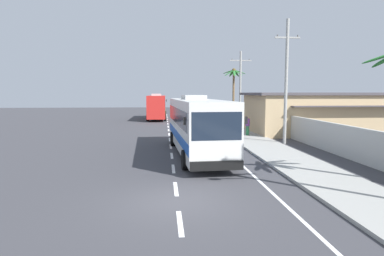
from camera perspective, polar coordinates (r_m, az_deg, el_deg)
The scene contains 14 objects.
ground_plane at distance 12.23m, azimuth -2.55°, elevation -12.67°, with size 160.00×160.00×0.00m, color #3A3A3F.
sidewalk_kerb at distance 23.08m, azimuth 13.56°, elevation -3.72°, with size 3.20×90.00×0.14m, color #999993.
lane_markings at distance 26.71m, azimuth 1.09°, elevation -2.37°, with size 3.93×71.00×0.01m.
boundary_wall at distance 28.01m, azimuth 18.42°, elevation -0.26°, with size 0.24×60.00×1.98m, color #B2B2AD.
coach_bus_foreground at distance 21.08m, azimuth 0.81°, elevation 0.76°, with size 3.47×12.43×3.79m.
coach_bus_far_lane at distance 49.57m, azimuth -6.12°, elevation 3.81°, with size 2.99×10.96×3.84m.
motorcycle_beside_bus at distance 31.20m, azimuth 3.48°, elevation 0.06°, with size 0.56×1.96×1.63m.
pedestrian_near_kerb at distance 33.09m, azimuth 6.36°, elevation 1.10°, with size 0.36×0.36×1.78m.
pedestrian_midwalk at distance 29.69m, azimuth 7.46°, elevation 0.47°, with size 0.36×0.36×1.74m.
pedestrian_far_walk at distance 30.06m, azimuth 9.63°, elevation 0.47°, with size 0.36×0.36×1.71m.
utility_pole_mid at distance 26.19m, azimuth 16.03°, elevation 7.97°, with size 1.95×0.24×9.45m.
utility_pole_far at distance 40.20m, azimuth 8.38°, elevation 7.09°, with size 2.60×0.24×8.89m.
palm_second at distance 47.64m, azimuth 7.25°, elevation 7.68°, with size 3.27×3.18×7.44m.
roadside_building at distance 35.21m, azimuth 22.27°, elevation 2.49°, with size 15.67×8.68×3.98m.
Camera 1 is at (-0.45, -11.57, 3.93)m, focal length 30.73 mm.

